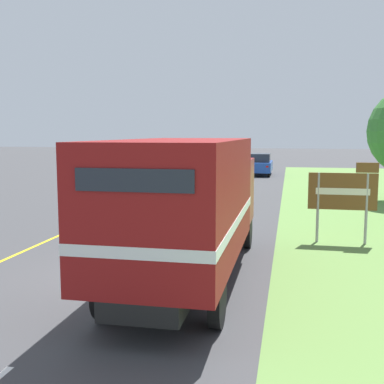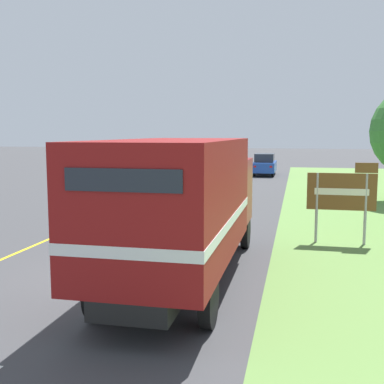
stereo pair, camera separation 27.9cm
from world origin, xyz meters
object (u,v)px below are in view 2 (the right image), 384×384
(horse_trailer_truck, at_px, (183,202))
(lead_car_white, at_px, (179,179))
(lead_car_blue_ahead, at_px, (265,164))
(highway_sign, at_px, (343,193))

(horse_trailer_truck, height_order, lead_car_white, horse_trailer_truck)
(horse_trailer_truck, relative_size, lead_car_blue_ahead, 1.89)
(lead_car_blue_ahead, bearing_deg, lead_car_white, -104.52)
(lead_car_white, xyz_separation_m, highway_sign, (7.87, -10.12, 0.64))
(horse_trailer_truck, bearing_deg, highway_sign, 51.16)
(lead_car_blue_ahead, distance_m, highway_sign, 25.02)
(lead_car_blue_ahead, bearing_deg, highway_sign, -80.56)
(lead_car_white, bearing_deg, horse_trailer_truck, -75.80)
(lead_car_white, relative_size, highway_sign, 1.56)
(lead_car_white, height_order, highway_sign, highway_sign)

